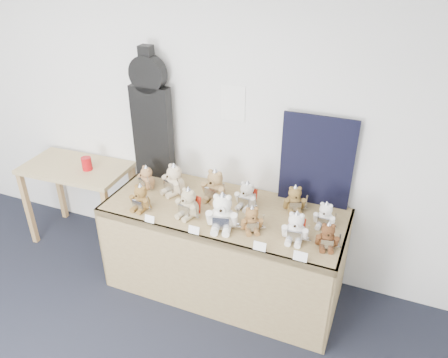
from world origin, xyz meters
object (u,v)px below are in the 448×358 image
at_px(display_table, 221,232).
at_px(teddy_back_end, 325,216).
at_px(teddy_front_far_right, 296,228).
at_px(teddy_back_left, 174,180).
at_px(guitar_case, 152,116).
at_px(teddy_front_right, 252,220).
at_px(teddy_front_far_left, 141,198).
at_px(red_cup, 87,164).
at_px(teddy_back_centre_right, 247,196).
at_px(teddy_back_centre_left, 215,186).
at_px(teddy_back_right, 295,199).
at_px(side_table, 77,178).
at_px(teddy_front_end, 327,237).
at_px(teddy_front_centre, 222,213).
at_px(teddy_front_left, 189,204).
at_px(teddy_back_far_left, 146,178).

distance_m(display_table, teddy_back_end, 0.85).
bearing_deg(teddy_front_far_right, teddy_back_left, 162.70).
bearing_deg(guitar_case, teddy_front_right, -24.58).
bearing_deg(teddy_front_right, teddy_front_far_left, 155.94).
height_order(red_cup, teddy_back_end, teddy_back_end).
distance_m(teddy_back_left, teddy_back_centre_right, 0.65).
bearing_deg(display_table, teddy_back_centre_left, 124.11).
bearing_deg(teddy_back_left, red_cup, -157.91).
height_order(teddy_back_right, teddy_back_end, teddy_back_right).
height_order(guitar_case, teddy_back_centre_left, guitar_case).
bearing_deg(guitar_case, teddy_back_end, -8.73).
distance_m(side_table, teddy_front_far_left, 1.06).
bearing_deg(red_cup, teddy_front_right, -9.74).
bearing_deg(side_table, teddy_front_far_left, -23.71).
distance_m(teddy_front_end, teddy_back_right, 0.51).
xyz_separation_m(guitar_case, teddy_front_right, (1.11, -0.49, -0.48)).
xyz_separation_m(teddy_front_right, teddy_front_end, (0.56, 0.01, -0.00)).
height_order(teddy_front_far_left, teddy_back_end, teddy_front_far_left).
height_order(guitar_case, teddy_front_centre, guitar_case).
xyz_separation_m(teddy_front_far_left, teddy_front_far_right, (1.26, 0.07, 0.01)).
bearing_deg(teddy_back_centre_right, display_table, -120.64).
bearing_deg(teddy_back_centre_right, teddy_back_end, 5.89).
height_order(teddy_front_far_left, teddy_back_right, same).
height_order(teddy_back_centre_left, teddy_back_centre_right, teddy_back_centre_left).
distance_m(teddy_front_left, teddy_back_right, 0.85).
relative_size(red_cup, teddy_back_right, 0.51).
relative_size(teddy_front_far_right, teddy_back_left, 0.89).
bearing_deg(teddy_back_centre_right, teddy_front_centre, -92.95).
distance_m(teddy_front_centre, teddy_front_end, 0.78).
xyz_separation_m(side_table, teddy_front_right, (1.89, -0.31, 0.20)).
relative_size(teddy_front_centre, teddy_back_left, 1.11).
xyz_separation_m(teddy_front_centre, teddy_back_far_left, (-0.85, 0.30, -0.04)).
height_order(guitar_case, teddy_back_right, guitar_case).
height_order(teddy_front_right, teddy_front_far_right, teddy_front_far_right).
bearing_deg(teddy_back_centre_right, teddy_back_left, -169.27).
bearing_deg(teddy_back_end, teddy_back_far_left, -175.69).
height_order(red_cup, teddy_front_end, teddy_front_end).
bearing_deg(teddy_front_far_right, display_table, 166.81).
relative_size(side_table, teddy_front_far_left, 4.19).
height_order(teddy_back_left, teddy_back_far_left, teddy_back_left).
bearing_deg(teddy_back_centre_right, teddy_back_centre_left, -174.36).
bearing_deg(display_table, teddy_front_end, -6.08).
bearing_deg(teddy_front_end, teddy_front_centre, 173.29).
relative_size(teddy_front_end, teddy_back_right, 0.92).
relative_size(side_table, teddy_back_end, 4.49).
bearing_deg(teddy_back_centre_left, teddy_front_end, -9.30).
distance_m(display_table, teddy_front_far_left, 0.70).
distance_m(side_table, teddy_back_centre_right, 1.76).
height_order(guitar_case, teddy_back_far_left, guitar_case).
bearing_deg(display_table, teddy_back_end, 11.58).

